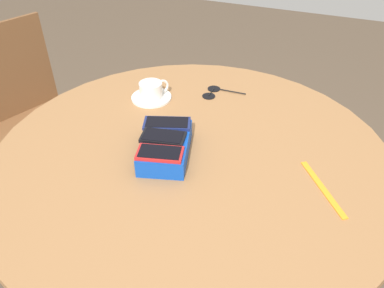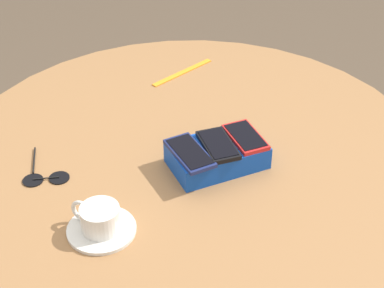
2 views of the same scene
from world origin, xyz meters
TOP-DOWN VIEW (x-y plane):
  - round_table at (0.00, 0.00)m, footprint 1.16×1.16m
  - phone_box at (-0.05, 0.06)m, footprint 0.24×0.19m
  - phone_red at (-0.12, 0.04)m, footprint 0.10×0.13m
  - phone_black at (-0.05, 0.07)m, footprint 0.09×0.13m
  - phone_navy at (0.02, 0.09)m, footprint 0.11×0.15m
  - saucer at (0.22, 0.25)m, footprint 0.14×0.14m
  - coffee_cup at (0.22, 0.25)m, footprint 0.10×0.09m
  - lanyard_strap at (-0.02, -0.37)m, footprint 0.18×0.14m
  - sunglasses at (0.34, 0.06)m, footprint 0.10×0.14m
  - chair_near_window at (0.30, 0.94)m, footprint 0.54×0.54m

SIDE VIEW (x-z plane):
  - chair_near_window at x=0.30m, z-range 0.02..0.93m
  - round_table at x=0.00m, z-range 0.29..1.07m
  - lanyard_strap at x=-0.02m, z-range 0.79..0.79m
  - sunglasses at x=0.34m, z-range 0.79..0.79m
  - saucer at x=0.22m, z-range 0.79..0.80m
  - phone_box at x=-0.05m, z-range 0.79..0.84m
  - coffee_cup at x=0.22m, z-range 0.80..0.85m
  - phone_navy at x=0.02m, z-range 0.84..0.85m
  - phone_red at x=-0.12m, z-range 0.84..0.85m
  - phone_black at x=-0.05m, z-range 0.84..0.85m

